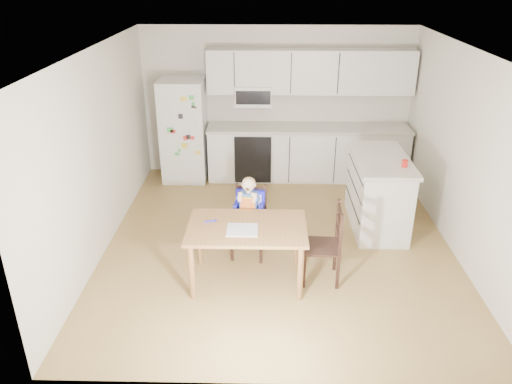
{
  "coord_description": "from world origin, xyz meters",
  "views": [
    {
      "loc": [
        -0.17,
        -5.8,
        3.4
      ],
      "look_at": [
        -0.29,
        -0.3,
        0.86
      ],
      "focal_mm": 35.0,
      "sensor_mm": 36.0,
      "label": 1
    }
  ],
  "objects": [
    {
      "name": "room",
      "position": [
        0.0,
        0.48,
        1.25
      ],
      "size": [
        4.52,
        5.01,
        2.51
      ],
      "color": "olive",
      "rests_on": "ground"
    },
    {
      "name": "refrigerator",
      "position": [
        -1.55,
        2.15,
        0.85
      ],
      "size": [
        0.72,
        0.7,
        1.7
      ],
      "primitive_type": "cube",
      "color": "silver",
      "rests_on": "ground"
    },
    {
      "name": "kitchen_run",
      "position": [
        0.5,
        2.24,
        0.88
      ],
      "size": [
        3.37,
        0.62,
        2.15
      ],
      "color": "silver",
      "rests_on": "ground"
    },
    {
      "name": "kitchen_island",
      "position": [
        1.38,
        0.48,
        0.52
      ],
      "size": [
        0.73,
        1.39,
        1.03
      ],
      "color": "silver",
      "rests_on": "ground"
    },
    {
      "name": "red_cup",
      "position": [
        1.6,
        0.15,
        1.07
      ],
      "size": [
        0.08,
        0.08,
        0.09
      ],
      "primitive_type": "cylinder",
      "color": "red",
      "rests_on": "kitchen_island"
    },
    {
      "name": "dining_table",
      "position": [
        -0.38,
        -0.9,
        0.62
      ],
      "size": [
        1.34,
        0.86,
        0.72
      ],
      "color": "brown",
      "rests_on": "ground"
    },
    {
      "name": "napkin",
      "position": [
        -0.43,
        -1.0,
        0.72
      ],
      "size": [
        0.34,
        0.3,
        0.01
      ],
      "primitive_type": "cube",
      "color": "#A4A4A9",
      "rests_on": "dining_table"
    },
    {
      "name": "toddler_spoon",
      "position": [
        -0.81,
        -0.81,
        0.72
      ],
      "size": [
        0.12,
        0.06,
        0.02
      ],
      "primitive_type": "cylinder",
      "rotation": [
        0.0,
        1.57,
        0.35
      ],
      "color": "#1B1BC3",
      "rests_on": "dining_table"
    },
    {
      "name": "chair_booster",
      "position": [
        -0.37,
        -0.29,
        0.64
      ],
      "size": [
        0.45,
        0.45,
        1.06
      ],
      "rotation": [
        0.0,
        0.0,
        -0.14
      ],
      "color": "black",
      "rests_on": "ground"
    },
    {
      "name": "chair_side",
      "position": [
        0.57,
        -0.86,
        0.54
      ],
      "size": [
        0.44,
        0.44,
        0.95
      ],
      "rotation": [
        0.0,
        0.0,
        -1.61
      ],
      "color": "black",
      "rests_on": "ground"
    }
  ]
}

